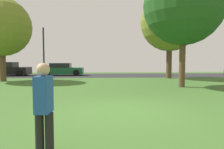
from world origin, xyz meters
TOP-DOWN VIEW (x-y plane):
  - ground_plane at (0.00, 0.00)m, footprint 44.00×44.00m
  - road_strip at (0.00, 16.00)m, footprint 44.00×6.40m
  - maple_tree_far at (4.29, 5.89)m, footprint 4.77×4.77m
  - maple_tree_near at (-8.27, 9.95)m, footprint 4.47×4.47m
  - birch_tree_lone at (5.49, 12.11)m, footprint 5.20×5.20m
  - person_walking at (-1.47, -3.17)m, footprint 0.30×0.34m
  - parked_car_black at (-10.65, 15.92)m, footprint 4.48×2.11m
  - parked_car_green at (-4.89, 16.13)m, footprint 4.40×1.93m
  - street_lamp_post at (-5.75, 12.20)m, footprint 0.14×0.14m

SIDE VIEW (x-z plane):
  - ground_plane at x=0.00m, z-range 0.00..0.00m
  - road_strip at x=0.00m, z-range 0.00..0.01m
  - parked_car_green at x=-4.89m, z-range -0.05..1.29m
  - parked_car_black at x=-10.65m, z-range -0.06..1.39m
  - person_walking at x=-1.47m, z-range 0.07..1.65m
  - street_lamp_post at x=-5.75m, z-range 0.00..4.50m
  - maple_tree_near at x=-8.27m, z-range 0.96..7.37m
  - maple_tree_far at x=4.29m, z-range 1.25..8.55m
  - birch_tree_lone at x=5.49m, z-range 1.20..8.85m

